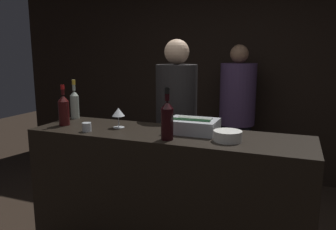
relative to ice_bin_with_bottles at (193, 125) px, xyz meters
name	(u,v)px	position (x,y,z in m)	size (l,w,h in m)	color
wall_back_chalkboard	(229,69)	(-0.17, 2.12, 0.29)	(6.40, 0.06, 2.80)	black
bar_counter	(167,204)	(-0.17, -0.07, -0.58)	(1.94, 0.55, 1.05)	black
ice_bin_with_bottles	(193,125)	(0.00, 0.00, 0.00)	(0.34, 0.25, 0.11)	#B7BABF
bowl_white	(228,136)	(0.27, -0.14, -0.02)	(0.18, 0.18, 0.07)	silver
wine_glass	(118,113)	(-0.55, -0.05, 0.06)	(0.09, 0.09, 0.15)	silver
candle_votive	(87,127)	(-0.70, -0.24, -0.02)	(0.06, 0.06, 0.06)	silver
rose_wine_bottle	(75,103)	(-1.08, 0.13, 0.08)	(0.07, 0.07, 0.33)	#9EA899
red_wine_bottle_black_foil	(167,119)	(-0.10, -0.24, 0.08)	(0.08, 0.08, 0.33)	black
red_wine_bottle_tall	(64,109)	(-0.98, -0.13, 0.07)	(0.08, 0.08, 0.31)	#380F0F
person_in_hoodie	(176,128)	(-0.30, 0.50, -0.15)	(0.35, 0.35, 1.71)	black
person_blond_tee	(237,111)	(0.02, 1.70, -0.17)	(0.41, 0.41, 1.70)	black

